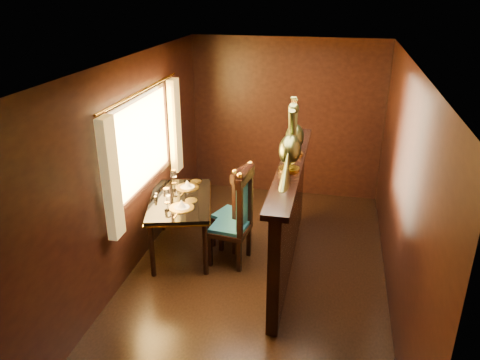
{
  "coord_description": "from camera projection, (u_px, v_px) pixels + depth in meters",
  "views": [
    {
      "loc": [
        0.79,
        -4.65,
        3.24
      ],
      "look_at": [
        -0.3,
        0.41,
        1.04
      ],
      "focal_mm": 35.0,
      "sensor_mm": 36.0,
      "label": 1
    }
  ],
  "objects": [
    {
      "name": "partition",
      "position": [
        289.0,
        213.0,
        5.53
      ],
      "size": [
        0.26,
        2.7,
        1.36
      ],
      "color": "black",
      "rests_on": "ground"
    },
    {
      "name": "room_shell",
      "position": [
        251.0,
        149.0,
        5.02
      ],
      "size": [
        3.04,
        5.04,
        2.52
      ],
      "color": "black",
      "rests_on": "ground"
    },
    {
      "name": "chair_right",
      "position": [
        238.0,
        205.0,
        5.97
      ],
      "size": [
        0.55,
        0.57,
        1.18
      ],
      "rotation": [
        0.0,
        0.0,
        -0.37
      ],
      "color": "black",
      "rests_on": "ground"
    },
    {
      "name": "ground",
      "position": [
        257.0,
        275.0,
        5.6
      ],
      "size": [
        5.0,
        5.0,
        0.0
      ],
      "primitive_type": "plane",
      "color": "black",
      "rests_on": "ground"
    },
    {
      "name": "peacock_right",
      "position": [
        295.0,
        126.0,
        5.34
      ],
      "size": [
        0.23,
        0.61,
        0.72
      ],
      "primitive_type": null,
      "color": "#174532",
      "rests_on": "partition"
    },
    {
      "name": "chair_left",
      "position": [
        239.0,
        214.0,
        5.6
      ],
      "size": [
        0.52,
        0.54,
        1.3
      ],
      "rotation": [
        0.0,
        0.0,
        -0.12
      ],
      "color": "black",
      "rests_on": "ground"
    },
    {
      "name": "peacock_left",
      "position": [
        290.0,
        137.0,
        4.88
      ],
      "size": [
        0.24,
        0.65,
        0.77
      ],
      "primitive_type": null,
      "color": "#174532",
      "rests_on": "partition"
    },
    {
      "name": "dining_table",
      "position": [
        180.0,
        203.0,
        5.87
      ],
      "size": [
        1.06,
        1.42,
        0.94
      ],
      "rotation": [
        0.0,
        0.0,
        0.26
      ],
      "color": "black",
      "rests_on": "ground"
    }
  ]
}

